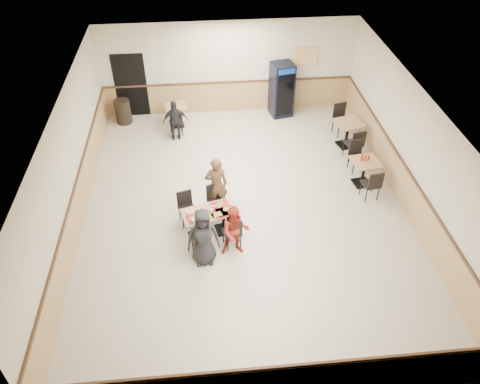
{
  "coord_description": "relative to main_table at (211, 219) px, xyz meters",
  "views": [
    {
      "loc": [
        -0.97,
        -8.82,
        7.81
      ],
      "look_at": [
        -0.16,
        -0.5,
        0.95
      ],
      "focal_mm": 35.0,
      "sensor_mm": 36.0,
      "label": 1
    }
  ],
  "objects": [
    {
      "name": "back_table",
      "position": [
        -0.84,
        5.01,
        0.0
      ],
      "size": [
        0.73,
        0.73,
        0.69
      ],
      "rotation": [
        0.0,
        0.0,
        0.14
      ],
      "color": "black",
      "rests_on": "ground"
    },
    {
      "name": "diner_woman_right",
      "position": [
        0.52,
        -0.67,
        0.2
      ],
      "size": [
        0.64,
        0.5,
        1.31
      ],
      "primitive_type": "imported",
      "rotation": [
        0.0,
        0.0,
        0.01
      ],
      "color": "maroon",
      "rests_on": "ground"
    },
    {
      "name": "side_table_far_chair_north",
      "position": [
        4.19,
        4.0,
        0.04
      ],
      "size": [
        0.56,
        0.56,
        1.0
      ],
      "primitive_type": null,
      "rotation": [
        0.0,
        0.0,
        0.25
      ],
      "color": "black",
      "rests_on": "ground"
    },
    {
      "name": "pepsi_cooler",
      "position": [
        2.54,
        5.4,
        0.42
      ],
      "size": [
        0.78,
        0.78,
        1.75
      ],
      "rotation": [
        0.0,
        0.0,
        0.21
      ],
      "color": "black",
      "rests_on": "ground"
    },
    {
      "name": "condiment_caddy",
      "position": [
        4.08,
        1.56,
        0.36
      ],
      "size": [
        0.23,
        0.06,
        0.2
      ],
      "color": "#AC250C",
      "rests_on": "side_table_near"
    },
    {
      "name": "side_table_near_chair_north",
      "position": [
        4.11,
        2.1,
        0.01
      ],
      "size": [
        0.48,
        0.48,
        0.93
      ],
      "primitive_type": null,
      "rotation": [
        0.0,
        0.0,
        0.14
      ],
      "color": "black",
      "rests_on": "ground"
    },
    {
      "name": "ground",
      "position": [
        0.88,
        0.81,
        -0.46
      ],
      "size": [
        10.0,
        10.0,
        0.0
      ],
      "primitive_type": "plane",
      "color": "beige",
      "rests_on": "ground"
    },
    {
      "name": "side_table_near",
      "position": [
        4.11,
        1.51,
        0.03
      ],
      "size": [
        0.77,
        0.77,
        0.73
      ],
      "rotation": [
        0.0,
        0.0,
        0.14
      ],
      "color": "black",
      "rests_on": "ground"
    },
    {
      "name": "side_table_far",
      "position": [
        4.19,
        3.37,
        0.07
      ],
      "size": [
        0.89,
        0.89,
        0.79
      ],
      "rotation": [
        0.0,
        0.0,
        0.25
      ],
      "color": "black",
      "rests_on": "ground"
    },
    {
      "name": "diner_woman_left",
      "position": [
        -0.19,
        -0.86,
        0.27
      ],
      "size": [
        0.73,
        0.49,
        1.46
      ],
      "primitive_type": "imported",
      "rotation": [
        0.0,
        0.0,
        0.04
      ],
      "color": "black",
      "rests_on": "ground"
    },
    {
      "name": "side_table_near_chair_south",
      "position": [
        4.11,
        0.93,
        0.01
      ],
      "size": [
        0.48,
        0.48,
        0.93
      ],
      "primitive_type": null,
      "rotation": [
        0.0,
        0.0,
        3.28
      ],
      "color": "black",
      "rests_on": "ground"
    },
    {
      "name": "trash_bin",
      "position": [
        -2.52,
        5.36,
        -0.07
      ],
      "size": [
        0.49,
        0.49,
        0.77
      ],
      "primitive_type": "cylinder",
      "color": "black",
      "rests_on": "ground"
    },
    {
      "name": "back_table_chair_lone",
      "position": [
        -0.84,
        4.45,
        -0.02
      ],
      "size": [
        0.46,
        0.46,
        0.88
      ],
      "primitive_type": null,
      "rotation": [
        0.0,
        0.0,
        3.28
      ],
      "color": "black",
      "rests_on": "ground"
    },
    {
      "name": "lone_diner",
      "position": [
        -0.84,
        4.22,
        0.18
      ],
      "size": [
        0.78,
        0.41,
        1.27
      ],
      "primitive_type": "imported",
      "rotation": [
        0.0,
        0.0,
        3.29
      ],
      "color": "black",
      "rests_on": "ground"
    },
    {
      "name": "room_shell",
      "position": [
        2.65,
        3.35,
        0.12
      ],
      "size": [
        10.0,
        10.0,
        10.0
      ],
      "color": "silver",
      "rests_on": "ground"
    },
    {
      "name": "diner_man_opposite",
      "position": [
        0.19,
        0.86,
        0.31
      ],
      "size": [
        0.58,
        0.41,
        1.53
      ],
      "primitive_type": "imported",
      "rotation": [
        0.0,
        0.0,
        3.22
      ],
      "color": "#533723",
      "rests_on": "ground"
    },
    {
      "name": "main_chairs",
      "position": [
        -0.04,
        -0.01,
        -0.02
      ],
      "size": [
        1.5,
        1.75,
        0.87
      ],
      "rotation": [
        0.0,
        0.0,
        0.27
      ],
      "color": "black",
      "rests_on": "ground"
    },
    {
      "name": "side_table_far_chair_south",
      "position": [
        4.19,
        2.74,
        0.04
      ],
      "size": [
        0.56,
        0.56,
        1.0
      ],
      "primitive_type": null,
      "rotation": [
        0.0,
        0.0,
        3.39
      ],
      "color": "black",
      "rests_on": "ground"
    },
    {
      "name": "main_table",
      "position": [
        0.0,
        0.0,
        0.0
      ],
      "size": [
        1.41,
        0.96,
        0.69
      ],
      "rotation": [
        0.0,
        0.0,
        0.27
      ],
      "color": "black",
      "rests_on": "ground"
    },
    {
      "name": "tabletop_clutter",
      "position": [
        0.06,
        -0.05,
        0.25
      ],
      "size": [
        1.15,
        0.78,
        0.12
      ],
      "rotation": [
        0.0,
        0.0,
        0.27
      ],
      "color": "#A90B16",
      "rests_on": "main_table"
    }
  ]
}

